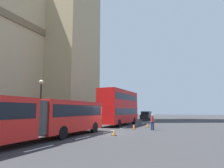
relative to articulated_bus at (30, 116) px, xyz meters
The scene contains 10 objects.
ground_plane 8.13m from the articulated_bus, 14.55° to the right, with size 160.00×160.00×0.00m, color #333335.
lane_centre_marking 13.00m from the articulated_bus, ahead, with size 39.00×0.16×0.01m.
articulated_bus is the anchor object (origin of this frame).
double_decker_bus 16.32m from the articulated_bus, ahead, with size 9.78×2.54×4.90m.
sedan_lead 31.28m from the articulated_bus, ahead, with size 4.40×1.86×1.85m.
traffic_cone_west 6.93m from the articulated_bus, 32.81° to the right, with size 0.36×0.36×0.58m.
traffic_cone_middle 12.30m from the articulated_bus, 16.95° to the right, with size 0.36×0.36×0.58m.
traffic_cone_east 15.65m from the articulated_bus, 16.14° to the right, with size 0.36×0.36×0.58m.
street_lamp 7.27m from the articulated_bus, 39.07° to the left, with size 0.44×0.44×5.27m.
pedestrian_near_cones 12.81m from the articulated_bus, 26.59° to the right, with size 0.46×0.39×1.69m.
Camera 1 is at (-17.52, -8.29, 2.15)m, focal length 31.14 mm.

